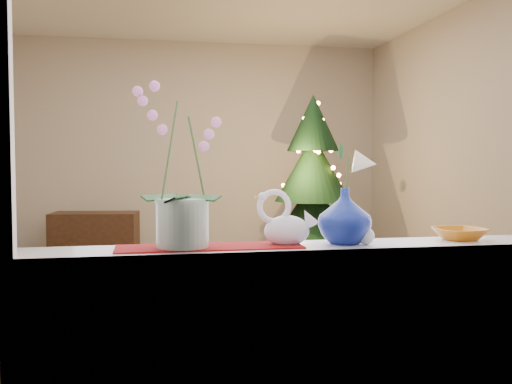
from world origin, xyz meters
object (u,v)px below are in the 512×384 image
orchid_pot (182,165)px  amber_dish (460,235)px  swan (287,219)px  blue_vase (345,212)px  side_table (95,244)px  xmas_tree (313,187)px  paperweight (366,236)px

orchid_pot → amber_dish: orchid_pot is taller
orchid_pot → swan: 0.45m
blue_vase → side_table: size_ratio=0.28×
amber_dish → side_table: amber_dish is taller
orchid_pot → xmas_tree: size_ratio=0.32×
orchid_pot → side_table: 4.49m
orchid_pot → blue_vase: size_ratio=2.45×
paperweight → side_table: (-1.42, 4.38, -0.61)m
blue_vase → paperweight: 0.13m
orchid_pot → blue_vase: orchid_pot is taller
xmas_tree → blue_vase: bearing=-104.5°
blue_vase → swan: bearing=-179.9°
blue_vase → amber_dish: 0.52m
paperweight → amber_dish: size_ratio=0.39×
orchid_pot → swan: bearing=1.3°
paperweight → side_table: paperweight is taller
blue_vase → amber_dish: bearing=1.3°
swan → paperweight: (0.31, -0.04, -0.07)m
orchid_pot → side_table: size_ratio=0.67×
amber_dish → orchid_pot: bearing=-178.9°
blue_vase → amber_dish: blue_vase is taller
swan → amber_dish: swan is taller
swan → blue_vase: (0.24, 0.00, 0.02)m
amber_dish → xmas_tree: 3.74m
xmas_tree → side_table: bearing=165.2°
amber_dish → side_table: bearing=113.2°
blue_vase → xmas_tree: bearing=75.5°
blue_vase → orchid_pot: bearing=-179.1°
blue_vase → amber_dish: size_ratio=1.46×
orchid_pot → paperweight: (0.71, -0.03, -0.28)m
amber_dish → xmas_tree: size_ratio=0.09×
side_table → swan: bearing=-68.7°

